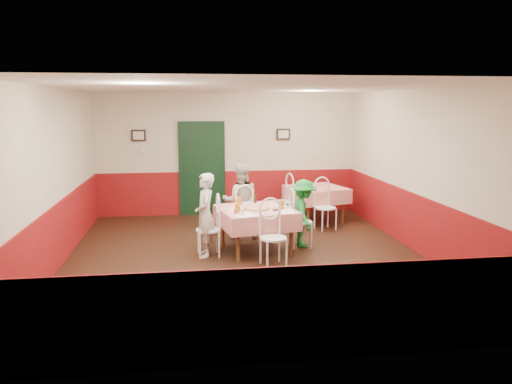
{
  "coord_description": "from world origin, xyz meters",
  "views": [
    {
      "loc": [
        -0.95,
        -8.0,
        2.54
      ],
      "look_at": [
        0.22,
        0.35,
        1.05
      ],
      "focal_mm": 35.0,
      "sensor_mm": 36.0,
      "label": 1
    }
  ],
  "objects": [
    {
      "name": "chair_second_b",
      "position": [
        1.84,
        1.67,
        0.45
      ],
      "size": [
        0.51,
        0.51,
        0.9
      ],
      "primitive_type": null,
      "rotation": [
        0.0,
        0.0,
        0.26
      ],
      "color": "white",
      "rests_on": "ground"
    },
    {
      "name": "picture_left",
      "position": [
        -2.0,
        3.45,
        1.85
      ],
      "size": [
        0.32,
        0.03,
        0.26
      ],
      "primitive_type": "cube",
      "color": "black",
      "rests_on": "back_wall"
    },
    {
      "name": "thermostat",
      "position": [
        -1.9,
        3.45,
        1.5
      ],
      "size": [
        0.1,
        0.03,
        0.1
      ],
      "primitive_type": "cube",
      "color": "white",
      "rests_on": "back_wall"
    },
    {
      "name": "chair_near",
      "position": [
        0.38,
        -0.48,
        0.45
      ],
      "size": [
        0.49,
        0.49,
        0.9
      ],
      "primitive_type": null,
      "rotation": [
        0.0,
        0.0,
        0.18
      ],
      "color": "white",
      "rests_on": "ground"
    },
    {
      "name": "shaker_b",
      "position": [
        -0.07,
        -0.19,
        0.81
      ],
      "size": [
        0.04,
        0.04,
        0.09
      ],
      "primitive_type": "cylinder",
      "rotation": [
        0.0,
        0.0,
        0.19
      ],
      "color": "silver",
      "rests_on": "main_table"
    },
    {
      "name": "glass_a",
      "position": [
        -0.13,
        0.02,
        0.84
      ],
      "size": [
        0.1,
        0.1,
        0.15
      ],
      "primitive_type": "cylinder",
      "rotation": [
        0.0,
        0.0,
        0.19
      ],
      "color": "#BF7219",
      "rests_on": "main_table"
    },
    {
      "name": "front_wall",
      "position": [
        0.0,
        -3.5,
        1.4
      ],
      "size": [
        6.0,
        0.1,
        2.8
      ],
      "primitive_type": "cube",
      "color": "beige",
      "rests_on": "ground"
    },
    {
      "name": "chair_second_a",
      "position": [
        1.09,
        2.42,
        0.45
      ],
      "size": [
        0.51,
        0.51,
        0.9
      ],
      "primitive_type": null,
      "rotation": [
        0.0,
        0.0,
        -1.31
      ],
      "color": "white",
      "rests_on": "ground"
    },
    {
      "name": "right_wall",
      "position": [
        3.0,
        0.0,
        1.4
      ],
      "size": [
        0.1,
        7.0,
        2.8
      ],
      "primitive_type": "cube",
      "color": "beige",
      "rests_on": "ground"
    },
    {
      "name": "left_wall",
      "position": [
        -3.0,
        0.0,
        1.4
      ],
      "size": [
        0.1,
        7.0,
        2.8
      ],
      "primitive_type": "cube",
      "color": "beige",
      "rests_on": "ground"
    },
    {
      "name": "wainscot_left",
      "position": [
        -2.98,
        0.0,
        0.5
      ],
      "size": [
        0.03,
        7.0,
        1.0
      ],
      "primitive_type": "cube",
      "color": "maroon",
      "rests_on": "ground"
    },
    {
      "name": "wainscot_right",
      "position": [
        2.98,
        0.0,
        0.5
      ],
      "size": [
        0.03,
        7.0,
        1.0
      ],
      "primitive_type": "cube",
      "color": "maroon",
      "rests_on": "ground"
    },
    {
      "name": "door",
      "position": [
        -0.6,
        3.45,
        1.05
      ],
      "size": [
        0.96,
        0.06,
        2.1
      ],
      "primitive_type": "cube",
      "color": "black",
      "rests_on": "ground"
    },
    {
      "name": "shaker_a",
      "position": [
        -0.11,
        -0.14,
        0.81
      ],
      "size": [
        0.04,
        0.04,
        0.09
      ],
      "primitive_type": "cylinder",
      "rotation": [
        0.0,
        0.0,
        0.19
      ],
      "color": "silver",
      "rests_on": "main_table"
    },
    {
      "name": "chair_left",
      "position": [
        -0.61,
        0.19,
        0.45
      ],
      "size": [
        0.44,
        0.44,
        0.9
      ],
      "primitive_type": null,
      "rotation": [
        0.0,
        0.0,
        -1.51
      ],
      "color": "white",
      "rests_on": "ground"
    },
    {
      "name": "beer_bottle",
      "position": [
        0.27,
        0.78,
        0.86
      ],
      "size": [
        0.06,
        0.06,
        0.2
      ],
      "primitive_type": "cylinder",
      "rotation": [
        0.0,
        0.0,
        0.19
      ],
      "color": "#381C0A",
      "rests_on": "main_table"
    },
    {
      "name": "main_table",
      "position": [
        0.22,
        0.35,
        0.38
      ],
      "size": [
        1.43,
        1.43,
        0.77
      ],
      "primitive_type": "cube",
      "rotation": [
        0.0,
        0.0,
        0.19
      ],
      "color": "red",
      "rests_on": "ground"
    },
    {
      "name": "menu_left",
      "position": [
        -0.04,
        -0.12,
        0.76
      ],
      "size": [
        0.41,
        0.48,
        0.0
      ],
      "primitive_type": "cube",
      "rotation": [
        0.0,
        0.0,
        0.33
      ],
      "color": "white",
      "rests_on": "main_table"
    },
    {
      "name": "wallet",
      "position": [
        0.55,
        0.14,
        0.77
      ],
      "size": [
        0.13,
        0.11,
        0.02
      ],
      "primitive_type": "cube",
      "rotation": [
        0.0,
        0.0,
        0.19
      ],
      "color": "black",
      "rests_on": "main_table"
    },
    {
      "name": "ceiling",
      "position": [
        0.0,
        0.0,
        2.8
      ],
      "size": [
        7.0,
        7.0,
        0.0
      ],
      "primitive_type": "plane",
      "color": "white",
      "rests_on": "back_wall"
    },
    {
      "name": "glass_c",
      "position": [
        -0.03,
        0.71,
        0.84
      ],
      "size": [
        0.1,
        0.1,
        0.15
      ],
      "primitive_type": "cylinder",
      "rotation": [
        0.0,
        0.0,
        0.19
      ],
      "color": "#BF7219",
      "rests_on": "main_table"
    },
    {
      "name": "diner_right",
      "position": [
        1.11,
        0.53,
        0.61
      ],
      "size": [
        0.49,
        0.81,
        1.22
      ],
      "primitive_type": "imported",
      "rotation": [
        0.0,
        0.0,
        1.52
      ],
      "color": "gray",
      "rests_on": "ground"
    },
    {
      "name": "diner_far",
      "position": [
        0.05,
        1.24,
        0.72
      ],
      "size": [
        0.73,
        0.59,
        1.45
      ],
      "primitive_type": "imported",
      "rotation": [
        0.0,
        0.0,
        3.08
      ],
      "color": "gray",
      "rests_on": "ground"
    },
    {
      "name": "shaker_c",
      "position": [
        -0.18,
        -0.07,
        0.81
      ],
      "size": [
        0.04,
        0.04,
        0.09
      ],
      "primitive_type": "cylinder",
      "rotation": [
        0.0,
        0.0,
        0.19
      ],
      "color": "#B23319",
      "rests_on": "main_table"
    },
    {
      "name": "second_table",
      "position": [
        1.84,
        2.42,
        0.38
      ],
      "size": [
        1.37,
        1.37,
        0.77
      ],
      "primitive_type": "cube",
      "rotation": [
        0.0,
        0.0,
        0.26
      ],
      "color": "red",
      "rests_on": "ground"
    },
    {
      "name": "wainscot_back",
      "position": [
        0.0,
        3.48,
        0.5
      ],
      "size": [
        6.0,
        0.03,
        1.0
      ],
      "primitive_type": "cube",
      "color": "maroon",
      "rests_on": "ground"
    },
    {
      "name": "plate_left",
      "position": [
        -0.22,
        0.3,
        0.77
      ],
      "size": [
        0.29,
        0.29,
        0.01
      ],
      "primitive_type": "cylinder",
      "rotation": [
        0.0,
        0.0,
        0.19
      ],
      "color": "white",
      "rests_on": "main_table"
    },
    {
      "name": "glass_b",
      "position": [
        0.65,
        0.21,
        0.84
      ],
      "size": [
        0.1,
        0.1,
        0.15
      ],
      "primitive_type": "cylinder",
      "rotation": [
        0.0,
        0.0,
        0.19
      ],
      "color": "#BF7219",
      "rests_on": "main_table"
    },
    {
      "name": "chair_far",
      "position": [
        0.06,
        1.19,
        0.45
      ],
      "size": [
        0.51,
        0.51,
        0.9
      ],
      "primitive_type": null,
      "rotation": [
        0.0,
        0.0,
        3.38
      ],
      "color": "white",
      "rests_on": "ground"
    },
    {
      "name": "chair_right",
      "position": [
        1.06,
        0.52,
        0.45
      ],
      "size": [
        0.43,
        0.43,
        0.9
      ],
      "primitive_type": null,
      "rotation": [
        0.0,
        0.0,
        1.58
      ],
      "color": "white",
      "rests_on": "ground"
    },
    {
      "name": "plate_right",
      "position": [
        0.66,
        0.43,
        0.77
      ],
      "size": [
        0.29,
        0.29,
        0.01
      ],
      "primitive_type": "cylinder",
      "rotation": [
        0.0,
        0.0,
        0.19
      ],
      "color": "white",
      "rests_on": "main_table"
    },
    {
      "name": "menu_right",
      "position": [
        0.67,
        0.04,
        0.76
      ],
      "size": [
        0.31,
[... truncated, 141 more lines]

